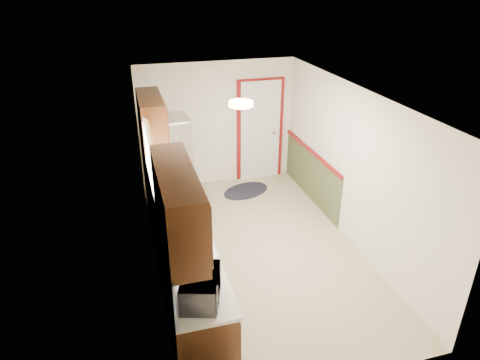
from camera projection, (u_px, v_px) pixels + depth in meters
room_shell at (257, 178)px, 6.05m from camera, size 3.20×5.20×2.52m
kitchen_run at (175, 225)px, 5.67m from camera, size 0.63×4.00×2.20m
back_wall_trim at (271, 140)px, 8.34m from camera, size 1.12×2.30×2.08m
ceiling_fixture at (241, 104)px, 5.30m from camera, size 0.30×0.30×0.06m
microwave at (201, 285)px, 4.10m from camera, size 0.43×0.59×0.36m
refrigerator at (171, 161)px, 7.57m from camera, size 0.72×0.71×1.63m
rug at (246, 191)px, 8.31m from camera, size 1.13×0.94×0.01m
cooktop at (163, 165)px, 7.08m from camera, size 0.53×0.64×0.02m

